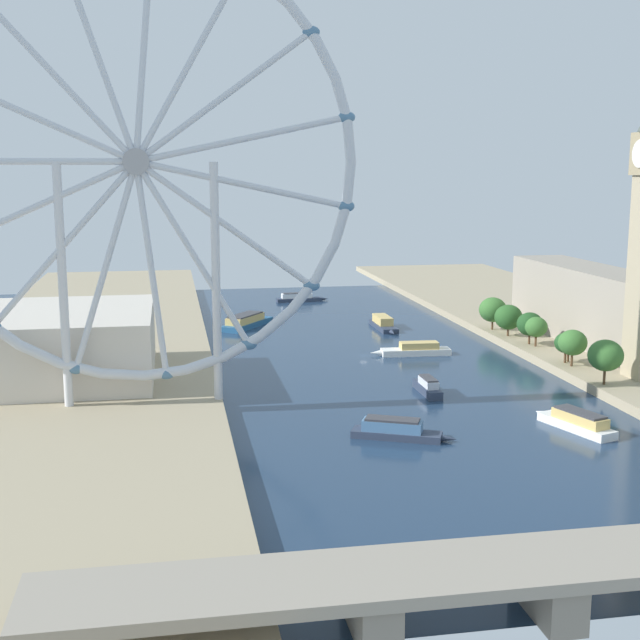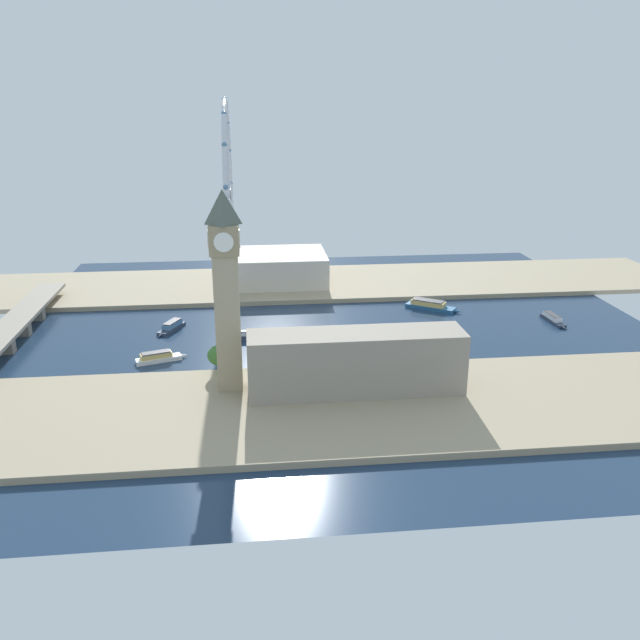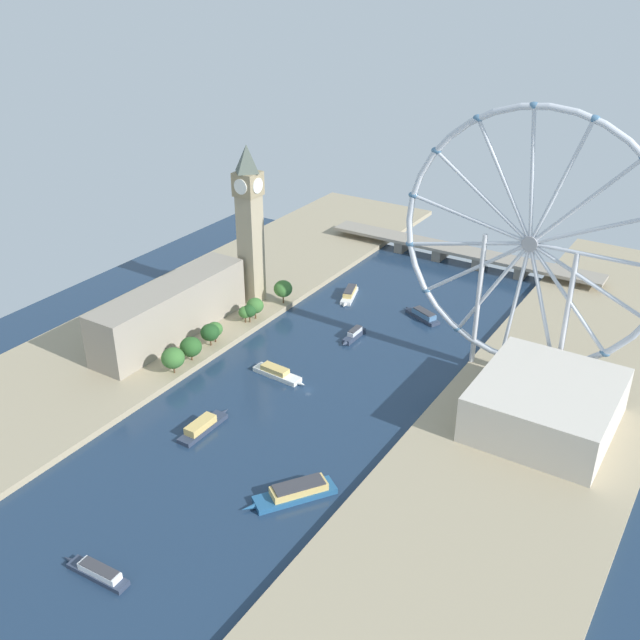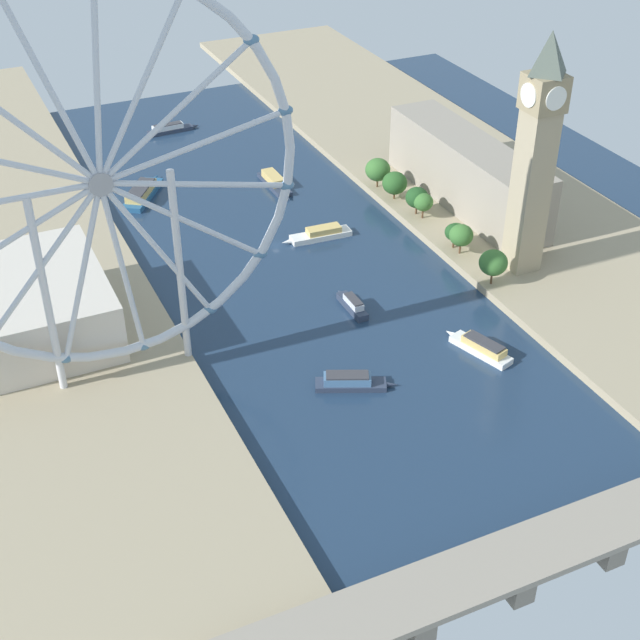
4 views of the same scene
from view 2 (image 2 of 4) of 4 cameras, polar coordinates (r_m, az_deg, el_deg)
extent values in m
plane|color=#1E334C|center=(382.76, 1.47, -1.04)|extent=(370.95, 370.95, 0.00)
cube|color=tan|center=(290.71, 4.12, -7.44)|extent=(90.00, 520.00, 3.00)
cube|color=tan|center=(477.41, -0.12, 3.20)|extent=(90.00, 520.00, 3.00)
cube|color=tan|center=(296.35, -7.93, -0.21)|extent=(10.92, 10.92, 62.43)
cube|color=#928260|center=(286.46, -8.27, 6.92)|extent=(12.67, 12.67, 12.73)
pyramid|color=#4C564C|center=(284.00, -8.40, 9.63)|extent=(11.47, 11.47, 14.79)
cylinder|color=white|center=(286.78, -9.59, 6.86)|extent=(8.30, 0.50, 8.30)
cylinder|color=white|center=(286.30, -6.95, 6.97)|extent=(8.30, 0.50, 8.30)
cylinder|color=white|center=(292.88, -8.23, 7.18)|extent=(0.50, 8.30, 8.30)
cylinder|color=white|center=(280.06, -8.31, 6.64)|extent=(0.50, 8.30, 8.30)
cube|color=gray|center=(295.89, 3.12, -3.65)|extent=(22.00, 96.34, 27.98)
cylinder|color=#513823|center=(330.74, 7.27, -3.56)|extent=(0.80, 0.80, 3.72)
ellipsoid|color=#386B2D|center=(328.41, 7.31, -2.54)|extent=(11.17, 11.17, 10.06)
cylinder|color=#513823|center=(327.12, 4.96, -3.79)|extent=(0.80, 0.80, 3.10)
ellipsoid|color=#285623|center=(324.92, 4.98, -2.84)|extent=(10.83, 10.83, 9.75)
cylinder|color=#513823|center=(322.95, 2.15, -3.98)|extent=(0.80, 0.80, 3.71)
ellipsoid|color=#1E471E|center=(320.78, 2.16, -3.04)|extent=(9.68, 9.68, 8.71)
cylinder|color=#513823|center=(321.81, 1.39, -4.03)|extent=(0.80, 0.80, 3.99)
ellipsoid|color=#386B2D|center=(319.79, 1.40, -3.16)|extent=(8.25, 8.25, 7.42)
cylinder|color=#513823|center=(319.68, -3.17, -4.28)|extent=(0.80, 0.80, 3.32)
ellipsoid|color=#386B2D|center=(317.94, -3.18, -3.53)|extent=(7.16, 7.16, 6.45)
cylinder|color=#513823|center=(321.19, -3.44, -4.13)|extent=(0.80, 0.80, 3.79)
ellipsoid|color=#1E471E|center=(319.30, -3.46, -3.31)|extent=(7.61, 7.61, 6.85)
cylinder|color=#513823|center=(321.05, -4.34, -4.12)|extent=(0.80, 0.80, 4.17)
ellipsoid|color=#386B2D|center=(318.82, -4.36, -3.15)|extent=(9.45, 9.45, 8.51)
cylinder|color=#513823|center=(322.80, -8.68, -4.11)|extent=(0.80, 0.80, 4.74)
ellipsoid|color=#386B2D|center=(320.31, -8.74, -3.02)|extent=(10.62, 10.62, 9.55)
torus|color=silver|center=(438.19, -7.86, 10.66)|extent=(119.93, 2.91, 119.93)
cylinder|color=#99999E|center=(438.19, -7.86, 10.66)|extent=(7.02, 3.00, 7.02)
cylinder|color=silver|center=(467.17, -7.78, 11.16)|extent=(58.51, 1.75, 1.75)
cylinder|color=silver|center=(463.27, -7.86, 12.57)|extent=(54.16, 1.75, 25.39)
cylinder|color=silver|center=(455.22, -7.93, 13.71)|extent=(40.45, 1.75, 44.65)
cylinder|color=silver|center=(444.23, -8.00, 14.37)|extent=(19.74, 1.75, 56.19)
cylinder|color=silver|center=(432.08, -8.05, 14.42)|extent=(7.85, 1.75, 58.37)
cylinder|color=silver|center=(420.84, -8.06, 13.79)|extent=(30.77, 1.75, 51.54)
cylinder|color=silver|center=(412.62, -8.04, 12.56)|extent=(48.36, 1.75, 35.80)
cylinder|color=silver|center=(409.03, -7.99, 10.94)|extent=(57.59, 1.75, 13.87)
cylinder|color=silver|center=(410.83, -7.91, 9.26)|extent=(57.59, 1.75, 13.87)
cylinder|color=silver|center=(417.63, -7.83, 7.87)|extent=(48.36, 1.75, 35.80)
cylinder|color=silver|center=(428.07, -7.75, 7.03)|extent=(30.77, 1.75, 51.54)
cylinder|color=silver|center=(440.16, -7.70, 6.85)|extent=(7.85, 1.75, 58.37)
cylinder|color=silver|center=(451.75, -7.68, 7.32)|extent=(19.74, 1.75, 56.19)
cylinder|color=silver|center=(460.96, -7.69, 8.32)|extent=(40.45, 1.75, 44.65)
cylinder|color=silver|center=(466.37, -7.72, 9.67)|extent=(54.16, 1.75, 25.39)
ellipsoid|color=teal|center=(496.19, -7.71, 11.60)|extent=(4.80, 3.20, 3.20)
ellipsoid|color=teal|center=(488.81, -7.85, 14.29)|extent=(4.80, 3.20, 3.20)
ellipsoid|color=teal|center=(473.43, -8.00, 16.53)|extent=(4.80, 3.20, 3.20)
ellipsoid|color=teal|center=(452.09, -8.14, 17.97)|extent=(4.80, 3.20, 3.20)
ellipsoid|color=teal|center=(427.88, -8.24, 18.27)|extent=(4.80, 3.20, 3.20)
ellipsoid|color=teal|center=(404.87, -8.29, 17.19)|extent=(4.80, 3.20, 3.20)
ellipsoid|color=teal|center=(387.56, -8.25, 14.72)|extent=(4.80, 3.20, 3.20)
ellipsoid|color=teal|center=(379.88, -8.14, 11.27)|extent=(4.80, 3.20, 3.20)
ellipsoid|color=teal|center=(383.74, -7.97, 7.67)|extent=(4.80, 3.20, 3.20)
ellipsoid|color=teal|center=(398.16, -7.79, 4.80)|extent=(4.80, 3.20, 3.20)
ellipsoid|color=teal|center=(419.75, -7.64, 3.24)|extent=(4.80, 3.20, 3.20)
ellipsoid|color=teal|center=(444.04, -7.55, 3.10)|extent=(4.80, 3.20, 3.20)
ellipsoid|color=teal|center=(466.76, -7.51, 4.19)|extent=(4.80, 3.20, 3.20)
ellipsoid|color=teal|center=(484.43, -7.53, 6.21)|extent=(4.80, 3.20, 3.20)
ellipsoid|color=teal|center=(494.67, -7.60, 8.79)|extent=(4.80, 3.20, 3.20)
cylinder|color=silver|center=(464.00, -7.63, 6.97)|extent=(2.40, 2.40, 66.14)
cylinder|color=silver|center=(423.98, -7.72, 5.84)|extent=(2.40, 2.40, 66.14)
cube|color=beige|center=(474.25, -3.29, 4.56)|extent=(54.94, 61.71, 20.99)
cube|color=gray|center=(399.92, -25.39, -0.78)|extent=(182.95, 17.18, 2.00)
cube|color=gray|center=(413.73, -24.71, -0.75)|extent=(6.00, 15.46, 7.26)
cube|color=gray|center=(438.75, -23.64, 0.45)|extent=(6.00, 15.46, 7.26)
cube|color=#2D384C|center=(372.75, -6.82, -1.52)|extent=(4.15, 18.03, 2.57)
cone|color=#2D384C|center=(372.71, -5.21, -1.46)|extent=(2.57, 3.25, 2.57)
cube|color=silver|center=(371.95, -6.98, -1.18)|extent=(3.49, 10.34, 2.20)
cube|color=#38383D|center=(371.50, -6.99, -0.98)|extent=(3.32, 9.31, 0.50)
cube|color=#2D384C|center=(395.13, -12.68, -0.72)|extent=(23.17, 14.91, 1.86)
cone|color=#2D384C|center=(384.60, -13.66, -1.34)|extent=(4.48, 3.37, 1.86)
cube|color=teal|center=(395.31, -12.62, -0.36)|extent=(15.83, 10.88, 2.73)
cube|color=#38383D|center=(394.78, -12.63, -0.13)|extent=(14.36, 10.04, 0.56)
cube|color=#2D384C|center=(373.59, 9.68, -1.66)|extent=(6.75, 26.01, 1.98)
cone|color=#2D384C|center=(369.81, 7.43, -1.76)|extent=(1.99, 4.68, 1.98)
cube|color=#DBB766|center=(373.05, 9.89, -1.27)|extent=(5.65, 15.10, 3.30)
cube|color=#235684|center=(429.42, 9.50, 1.09)|extent=(25.24, 30.83, 2.29)
cone|color=#235684|center=(424.16, 11.82, 0.72)|extent=(5.12, 5.95, 2.29)
cube|color=#DBB766|center=(429.13, 9.32, 1.45)|extent=(18.35, 21.82, 2.95)
cube|color=#38383D|center=(428.61, 9.34, 1.68)|extent=(16.83, 19.86, 0.58)
cube|color=white|center=(364.35, 1.56, -1.90)|extent=(25.69, 8.06, 2.27)
cone|color=white|center=(378.12, 1.40, -1.11)|extent=(4.69, 2.55, 2.27)
cube|color=#DBB766|center=(362.33, 1.58, -1.62)|extent=(14.30, 6.32, 2.49)
cube|color=white|center=(350.59, -13.73, -3.31)|extent=(12.70, 23.68, 2.25)
cone|color=white|center=(352.82, -11.60, -3.00)|extent=(3.40, 4.62, 2.25)
cube|color=#DBB766|center=(349.55, -13.94, -2.97)|extent=(9.60, 16.58, 2.54)
cube|color=#38383D|center=(348.99, -13.96, -2.73)|extent=(8.89, 15.00, 0.58)
cube|color=#2D384C|center=(423.22, 19.43, -0.05)|extent=(23.62, 6.33, 1.89)
cone|color=#2D384C|center=(412.00, 20.30, -0.65)|extent=(4.30, 2.09, 1.89)
cube|color=white|center=(423.54, 19.39, 0.28)|extent=(15.95, 5.14, 2.40)
cube|color=#38383D|center=(423.14, 19.41, 0.45)|extent=(14.37, 4.85, 0.30)
camera|label=1|loc=(495.11, -36.12, 7.91)|focal=47.20mm
camera|label=3|loc=(593.67, 25.04, 22.49)|focal=40.92mm
camera|label=4|loc=(541.16, -36.61, 20.78)|focal=51.26mm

